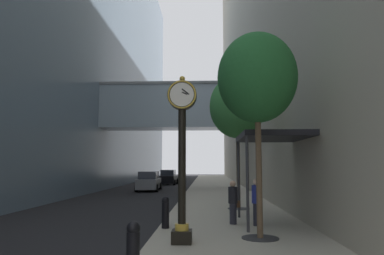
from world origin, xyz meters
TOP-DOWN VIEW (x-y plane):
  - ground_plane at (0.00, 27.00)m, footprint 110.00×110.00m
  - sidewalk_right at (2.66, 30.00)m, footprint 5.33×80.00m
  - building_block_left at (-12.08, 29.99)m, footprint 22.28×80.00m
  - street_clock at (0.99, 6.77)m, footprint 0.84×0.55m
  - bollard_nearest at (0.27, 3.72)m, footprint 0.27×0.27m
  - bollard_third at (0.27, 9.05)m, footprint 0.27×0.27m
  - street_tree_near at (3.25, 7.52)m, footprint 2.44×2.44m
  - street_tree_mid_near at (3.25, 14.47)m, footprint 2.81×2.81m
  - pedestrian_walking at (2.65, 9.99)m, footprint 0.51×0.51m
  - pedestrian_by_clock at (3.46, 9.65)m, footprint 0.47×0.47m
  - storefront_awning at (4.09, 10.04)m, footprint 2.40×3.60m
  - car_black_near at (-2.78, 37.91)m, footprint 2.02×4.10m
  - car_grey_mid at (-3.47, 28.17)m, footprint 2.07×4.54m

SIDE VIEW (x-z plane):
  - ground_plane at x=0.00m, z-range 0.00..0.00m
  - sidewalk_right at x=2.66m, z-range 0.00..0.14m
  - bollard_nearest at x=0.27m, z-range 0.17..1.24m
  - bollard_third at x=0.27m, z-range 0.17..1.24m
  - car_black_near at x=-2.78m, z-range -0.03..1.67m
  - car_grey_mid at x=-3.47m, z-range -0.03..1.68m
  - pedestrian_walking at x=2.65m, z-range 0.17..1.75m
  - pedestrian_by_clock at x=3.46m, z-range 0.19..1.85m
  - street_clock at x=0.99m, z-range 0.37..5.09m
  - storefront_awning at x=4.09m, z-range 1.63..4.93m
  - street_tree_near at x=3.25m, z-range 1.83..8.06m
  - street_tree_mid_near at x=3.25m, z-range 1.86..8.58m
  - building_block_left at x=-12.08m, z-range -0.07..34.02m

